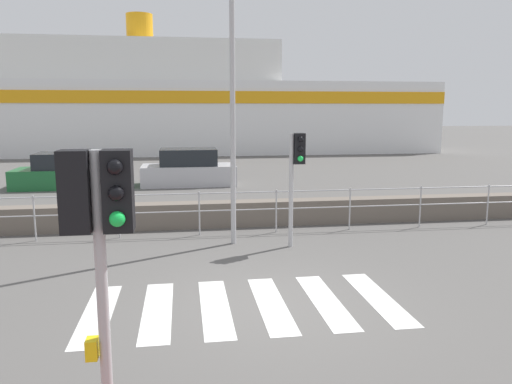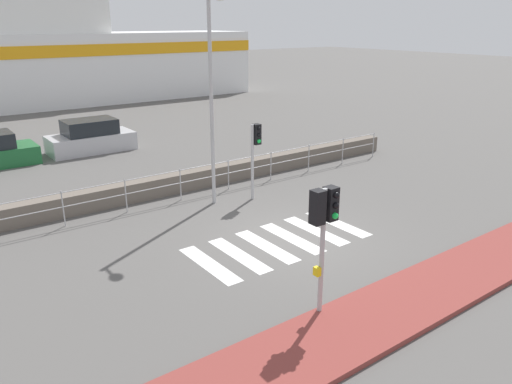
% 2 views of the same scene
% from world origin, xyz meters
% --- Properties ---
extents(ground_plane, '(160.00, 160.00, 0.00)m').
position_xyz_m(ground_plane, '(0.00, 0.00, 0.00)').
color(ground_plane, '#565451').
extents(crosswalk, '(4.95, 2.40, 0.01)m').
position_xyz_m(crosswalk, '(-0.44, 0.00, 0.00)').
color(crosswalk, silver).
rests_on(crosswalk, ground_plane).
extents(seawall, '(19.39, 0.55, 0.66)m').
position_xyz_m(seawall, '(0.00, 5.54, 0.33)').
color(seawall, '#6B6056').
rests_on(seawall, ground_plane).
extents(harbor_fence, '(17.49, 0.04, 1.10)m').
position_xyz_m(harbor_fence, '(0.00, 4.67, 0.73)').
color(harbor_fence, '#B2B2B5').
rests_on(harbor_fence, ground_plane).
extents(traffic_light_near, '(0.58, 0.41, 2.77)m').
position_xyz_m(traffic_light_near, '(-2.06, -3.30, 2.16)').
color(traffic_light_near, '#B2B2B5').
rests_on(traffic_light_near, ground_plane).
extents(traffic_light_far, '(0.34, 0.32, 2.58)m').
position_xyz_m(traffic_light_far, '(1.15, 3.29, 1.89)').
color(traffic_light_far, '#B2B2B5').
rests_on(traffic_light_far, ground_plane).
extents(streetlamp, '(0.32, 0.90, 6.62)m').
position_xyz_m(streetlamp, '(-0.21, 3.62, 4.03)').
color(streetlamp, '#B2B2B5').
rests_on(streetlamp, ground_plane).
extents(ferry_boat, '(33.72, 6.38, 9.50)m').
position_xyz_m(ferry_boat, '(-0.81, 28.79, 3.27)').
color(ferry_boat, white).
rests_on(ferry_boat, ground_plane).
extents(parked_car_green, '(4.39, 1.80, 1.39)m').
position_xyz_m(parked_car_green, '(-5.75, 13.13, 0.59)').
color(parked_car_green, '#1E6633').
rests_on(parked_car_green, ground_plane).
extents(parked_car_silver, '(3.82, 1.78, 1.50)m').
position_xyz_m(parked_car_silver, '(-1.11, 13.13, 0.64)').
color(parked_car_silver, '#BCBCC1').
rests_on(parked_car_silver, ground_plane).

